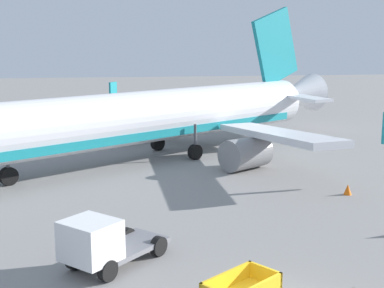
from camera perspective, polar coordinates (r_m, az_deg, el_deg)
The scene contains 3 objects.
airplane at distance 39.26m, azimuth -3.41°, elevation 2.93°, with size 33.33×28.06×11.34m.
service_truck_beside_carts at distance 20.77m, azimuth -9.70°, elevation -10.28°, with size 4.41×4.46×2.10m.
traffic_cone_by_carts at distance 31.54m, azimuth 16.17°, elevation -4.65°, with size 0.45×0.45×0.59m, color orange.
Camera 1 is at (-4.78, -14.93, 8.60)m, focal length 50.35 mm.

